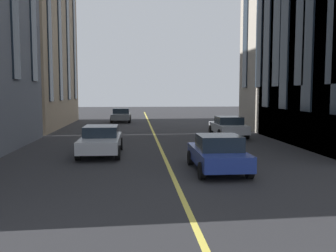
% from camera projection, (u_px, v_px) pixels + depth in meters
% --- Properties ---
extents(lane_centre_line, '(80.00, 0.16, 0.01)m').
position_uv_depth(lane_centre_line, '(166.00, 160.00, 16.48)').
color(lane_centre_line, '#D8C64C').
rests_on(lane_centre_line, ground_plane).
extents(car_grey_parked_a, '(4.40, 1.95, 1.37)m').
position_uv_depth(car_grey_parked_a, '(121.00, 115.00, 37.36)').
color(car_grey_parked_a, slate).
rests_on(car_grey_parked_a, ground_plane).
extents(car_silver_far, '(4.40, 1.95, 1.37)m').
position_uv_depth(car_silver_far, '(228.00, 126.00, 25.02)').
color(car_silver_far, '#B7BABF').
rests_on(car_silver_far, ground_plane).
extents(car_blue_oncoming, '(3.90, 1.89, 1.40)m').
position_uv_depth(car_blue_oncoming, '(218.00, 153.00, 13.99)').
color(car_blue_oncoming, navy).
rests_on(car_blue_oncoming, ground_plane).
extents(car_silver_trailing, '(4.40, 1.95, 1.37)m').
position_uv_depth(car_silver_trailing, '(101.00, 140.00, 17.80)').
color(car_silver_trailing, '#B7BABF').
rests_on(car_silver_trailing, ground_plane).
extents(building_left_near, '(14.89, 8.40, 16.54)m').
position_uv_depth(building_left_near, '(14.00, 30.00, 31.85)').
color(building_left_near, gray).
rests_on(building_left_near, ground_plane).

